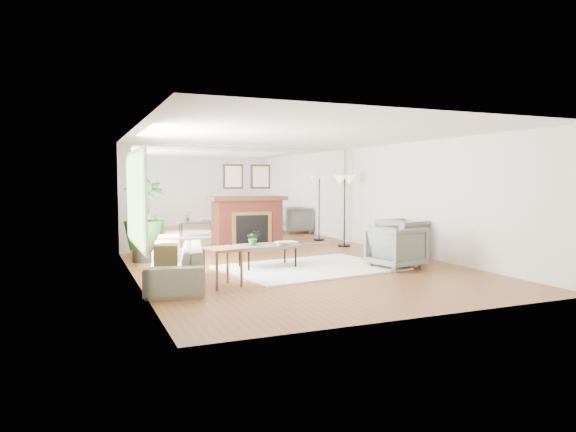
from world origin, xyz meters
name	(u,v)px	position (x,y,z in m)	size (l,w,h in m)	color
ground	(305,270)	(0.00, 0.00, 0.00)	(7.00, 7.00, 0.00)	brown
wall_left	(136,206)	(-2.99, 0.00, 1.25)	(0.02, 7.00, 2.50)	silver
wall_right	(438,200)	(2.99, 0.00, 1.25)	(0.02, 7.00, 2.50)	silver
wall_back	(246,197)	(0.00, 3.49, 1.25)	(6.00, 0.02, 2.50)	silver
mirror_panel	(246,197)	(0.00, 3.47, 1.25)	(5.40, 0.04, 2.40)	silver
window_panel	(135,199)	(-2.96, 0.40, 1.35)	(0.04, 2.40, 1.50)	#B2E09E
fireplace	(249,222)	(0.00, 3.26, 0.66)	(1.85, 0.83, 2.05)	maroon
area_rug	(310,268)	(0.16, 0.13, 0.02)	(3.14, 2.24, 0.03)	white
coffee_table	(268,247)	(-0.57, 0.46, 0.42)	(1.17, 0.72, 0.45)	#5A4F47
sofa	(175,265)	(-2.45, -0.38, 0.32)	(2.17, 0.85, 0.63)	gray
armchair_back	(404,238)	(2.60, 0.59, 0.42)	(0.90, 0.92, 0.84)	slate
armchair_front	(396,247)	(1.68, -0.45, 0.40)	(0.86, 0.89, 0.81)	slate
side_table	(222,254)	(-1.80, -0.81, 0.51)	(0.65, 0.65, 0.61)	#8C5E38
potted_ficus	(144,217)	(-2.60, 2.21, 0.91)	(0.97, 0.97, 1.71)	black
floor_lamp	(345,186)	(2.33, 2.73, 1.53)	(0.58, 0.32, 1.79)	black
tabletop_plant	(253,238)	(-0.86, 0.46, 0.60)	(0.26, 0.22, 0.28)	#336B27
fruit_bowl	(281,243)	(-0.35, 0.32, 0.49)	(0.25, 0.25, 0.06)	#8C5E38
book	(285,242)	(-0.16, 0.59, 0.47)	(0.22, 0.30, 0.02)	#8C5E38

